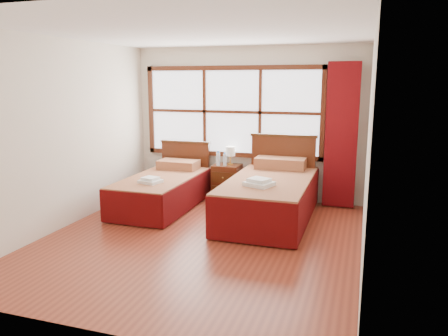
% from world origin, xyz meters
% --- Properties ---
extents(floor, '(4.50, 4.50, 0.00)m').
position_xyz_m(floor, '(0.00, 0.00, 0.00)').
color(floor, brown).
rests_on(floor, ground).
extents(ceiling, '(4.50, 4.50, 0.00)m').
position_xyz_m(ceiling, '(0.00, 0.00, 2.60)').
color(ceiling, white).
rests_on(ceiling, wall_back).
extents(wall_back, '(4.00, 0.00, 4.00)m').
position_xyz_m(wall_back, '(0.00, 2.25, 1.30)').
color(wall_back, silver).
rests_on(wall_back, floor).
extents(wall_left, '(0.00, 4.50, 4.50)m').
position_xyz_m(wall_left, '(-2.00, 0.00, 1.30)').
color(wall_left, silver).
rests_on(wall_left, floor).
extents(wall_right, '(0.00, 4.50, 4.50)m').
position_xyz_m(wall_right, '(2.00, 0.00, 1.30)').
color(wall_right, silver).
rests_on(wall_right, floor).
extents(window, '(3.16, 0.06, 1.56)m').
position_xyz_m(window, '(-0.25, 2.21, 1.50)').
color(window, white).
rests_on(window, wall_back).
extents(curtain, '(0.50, 0.16, 2.30)m').
position_xyz_m(curtain, '(1.60, 2.11, 1.17)').
color(curtain, maroon).
rests_on(curtain, wall_back).
extents(bed_left, '(1.00, 2.02, 0.97)m').
position_xyz_m(bed_left, '(-1.11, 1.20, 0.30)').
color(bed_left, '#41220D').
rests_on(bed_left, floor).
extents(bed_right, '(1.18, 2.29, 1.15)m').
position_xyz_m(bed_right, '(0.67, 1.20, 0.35)').
color(bed_right, '#41220D').
rests_on(bed_right, floor).
extents(nightstand, '(0.46, 0.45, 0.61)m').
position_xyz_m(nightstand, '(-0.27, 1.99, 0.30)').
color(nightstand, '#4D2211').
rests_on(nightstand, floor).
extents(towels_left, '(0.35, 0.32, 0.09)m').
position_xyz_m(towels_left, '(-1.07, 0.72, 0.56)').
color(towels_left, white).
rests_on(towels_left, bed_left).
extents(towels_right, '(0.44, 0.42, 0.11)m').
position_xyz_m(towels_right, '(0.62, 0.64, 0.66)').
color(towels_right, white).
rests_on(towels_right, bed_right).
extents(lamp, '(0.16, 0.16, 0.31)m').
position_xyz_m(lamp, '(-0.22, 2.04, 0.83)').
color(lamp, gold).
rests_on(lamp, nightstand).
extents(bottle_near, '(0.07, 0.07, 0.25)m').
position_xyz_m(bottle_near, '(-0.39, 1.89, 0.72)').
color(bottle_near, '#C0E0F8').
rests_on(bottle_near, nightstand).
extents(bottle_far, '(0.06, 0.06, 0.23)m').
position_xyz_m(bottle_far, '(-0.28, 1.91, 0.71)').
color(bottle_far, '#C0E0F8').
rests_on(bottle_far, nightstand).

